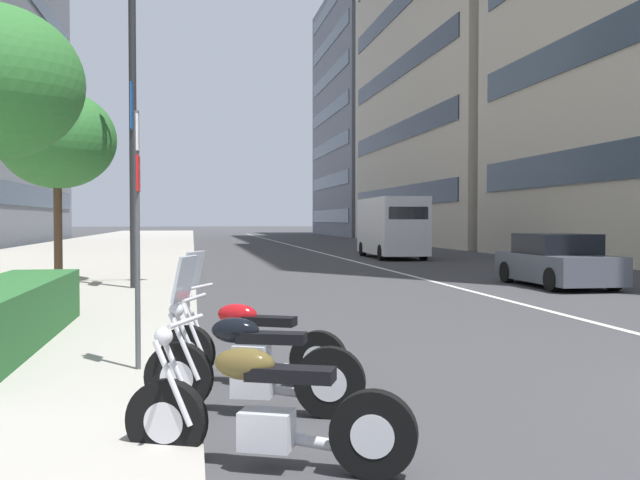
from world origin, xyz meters
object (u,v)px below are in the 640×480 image
(street_lamp_with_banners, at_px, (145,99))
(motorcycle_by_sign_pole, at_px, (249,367))
(delivery_van_ahead, at_px, (391,226))
(car_far_down_avenue, at_px, (557,262))
(street_tree_mid_sidewalk, at_px, (57,140))
(motorcycle_far_end_row, at_px, (264,413))
(parking_sign_by_curb, at_px, (138,208))
(motorcycle_under_tarp, at_px, (248,345))

(street_lamp_with_banners, bearing_deg, motorcycle_by_sign_pole, -171.82)
(delivery_van_ahead, xyz_separation_m, street_lamp_with_banners, (-14.98, 10.53, 3.27))
(car_far_down_avenue, height_order, street_tree_mid_sidewalk, street_tree_mid_sidewalk)
(motorcycle_far_end_row, relative_size, street_tree_mid_sidewalk, 0.41)
(motorcycle_far_end_row, bearing_deg, street_tree_mid_sidewalk, -52.27)
(car_far_down_avenue, xyz_separation_m, street_tree_mid_sidewalk, (1.78, 13.39, 3.28))
(delivery_van_ahead, bearing_deg, parking_sign_by_curb, 159.84)
(car_far_down_avenue, distance_m, street_lamp_with_banners, 11.74)
(motorcycle_far_end_row, xyz_separation_m, delivery_van_ahead, (27.93, -8.89, 1.12))
(motorcycle_far_end_row, xyz_separation_m, street_tree_mid_sidewalk, (14.75, 4.03, 3.54))
(motorcycle_far_end_row, bearing_deg, motorcycle_by_sign_pole, -67.97)
(motorcycle_far_end_row, xyz_separation_m, car_far_down_avenue, (12.97, -9.35, 0.26))
(parking_sign_by_curb, bearing_deg, street_tree_mid_sidewalk, 14.03)
(motorcycle_by_sign_pole, height_order, street_lamp_with_banners, street_lamp_with_banners)
(car_far_down_avenue, relative_size, parking_sign_by_curb, 1.43)
(parking_sign_by_curb, height_order, street_tree_mid_sidewalk, street_tree_mid_sidewalk)
(motorcycle_far_end_row, bearing_deg, parking_sign_by_curb, -47.60)
(motorcycle_far_end_row, relative_size, motorcycle_under_tarp, 1.03)
(motorcycle_far_end_row, height_order, parking_sign_by_curb, parking_sign_by_curb)
(car_far_down_avenue, bearing_deg, street_lamp_with_banners, 90.63)
(delivery_van_ahead, height_order, parking_sign_by_curb, parking_sign_by_curb)
(motorcycle_under_tarp, relative_size, delivery_van_ahead, 0.33)
(motorcycle_under_tarp, height_order, parking_sign_by_curb, parking_sign_by_curb)
(motorcycle_under_tarp, bearing_deg, motorcycle_far_end_row, 113.21)
(motorcycle_under_tarp, bearing_deg, car_far_down_avenue, -106.96)
(motorcycle_under_tarp, xyz_separation_m, street_tree_mid_sidewalk, (12.00, 4.13, 3.52))
(motorcycle_by_sign_pole, bearing_deg, parking_sign_by_curb, -35.23)
(car_far_down_avenue, distance_m, parking_sign_by_curb, 14.47)
(delivery_van_ahead, bearing_deg, motorcycle_far_end_row, 164.08)
(motorcycle_by_sign_pole, distance_m, motorcycle_under_tarp, 1.24)
(parking_sign_by_curb, bearing_deg, motorcycle_far_end_row, -160.04)
(street_tree_mid_sidewalk, bearing_deg, motorcycle_under_tarp, -161.02)
(motorcycle_by_sign_pole, xyz_separation_m, parking_sign_by_curb, (1.55, 1.12, 1.51))
(motorcycle_by_sign_pole, height_order, parking_sign_by_curb, parking_sign_by_curb)
(motorcycle_far_end_row, height_order, street_lamp_with_banners, street_lamp_with_banners)
(motorcycle_by_sign_pole, bearing_deg, car_far_down_avenue, -110.23)
(motorcycle_by_sign_pole, relative_size, street_lamp_with_banners, 0.26)
(motorcycle_under_tarp, distance_m, delivery_van_ahead, 26.70)
(motorcycle_far_end_row, height_order, motorcycle_under_tarp, motorcycle_under_tarp)
(motorcycle_far_end_row, bearing_deg, delivery_van_ahead, -85.22)
(delivery_van_ahead, height_order, street_lamp_with_banners, street_lamp_with_banners)
(parking_sign_by_curb, relative_size, street_lamp_with_banners, 0.37)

